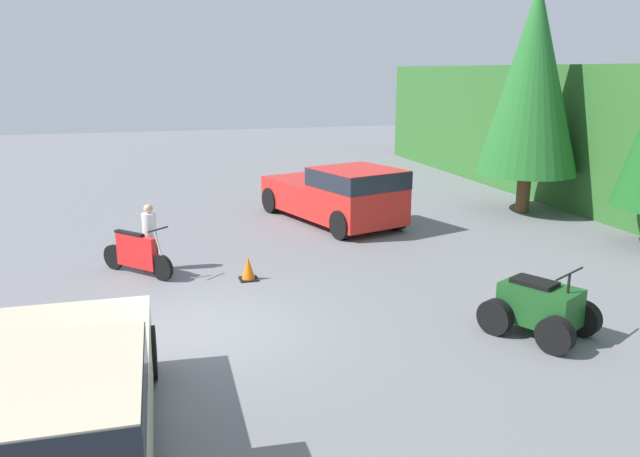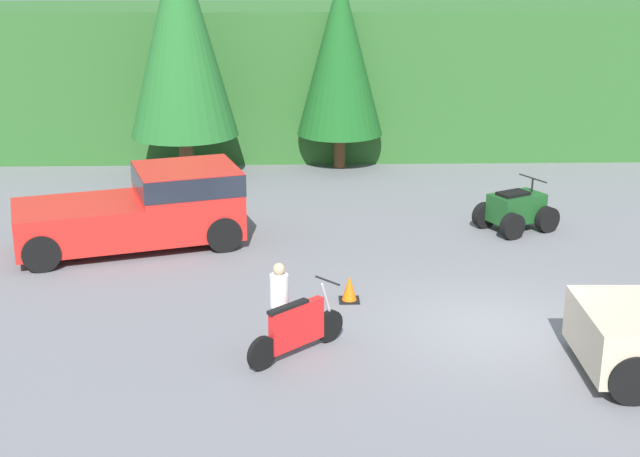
{
  "view_description": "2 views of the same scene",
  "coord_description": "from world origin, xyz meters",
  "px_view_note": "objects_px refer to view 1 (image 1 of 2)",
  "views": [
    {
      "loc": [
        10.86,
        -0.69,
        4.68
      ],
      "look_at": [
        -3.21,
        3.29,
        0.95
      ],
      "focal_mm": 35.0,
      "sensor_mm": 36.0,
      "label": 1
    },
    {
      "loc": [
        -3.73,
        -15.34,
        7.0
      ],
      "look_at": [
        -3.21,
        3.29,
        0.95
      ],
      "focal_mm": 50.0,
      "sensor_mm": 36.0,
      "label": 2
    }
  ],
  "objects_px": {
    "rider_person": "(150,234)",
    "traffic_cone": "(248,269)",
    "pickup_truck_red": "(339,193)",
    "dirt_bike": "(137,254)",
    "quad_atv": "(539,308)",
    "pickup_truck_second": "(48,410)"
  },
  "relations": [
    {
      "from": "quad_atv",
      "to": "dirt_bike",
      "type": "bearing_deg",
      "value": -156.48
    },
    {
      "from": "pickup_truck_red",
      "to": "rider_person",
      "type": "xyz_separation_m",
      "value": [
        3.18,
        -5.74,
        -0.11
      ]
    },
    {
      "from": "dirt_bike",
      "to": "traffic_cone",
      "type": "distance_m",
      "value": 2.68
    },
    {
      "from": "quad_atv",
      "to": "rider_person",
      "type": "relative_size",
      "value": 1.35
    },
    {
      "from": "pickup_truck_second",
      "to": "dirt_bike",
      "type": "bearing_deg",
      "value": 174.61
    },
    {
      "from": "pickup_truck_second",
      "to": "quad_atv",
      "type": "relative_size",
      "value": 2.32
    },
    {
      "from": "pickup_truck_red",
      "to": "traffic_cone",
      "type": "xyz_separation_m",
      "value": [
        4.56,
        -3.63,
        -0.73
      ]
    },
    {
      "from": "pickup_truck_red",
      "to": "dirt_bike",
      "type": "relative_size",
      "value": 3.32
    },
    {
      "from": "traffic_cone",
      "to": "pickup_truck_second",
      "type": "bearing_deg",
      "value": -26.61
    },
    {
      "from": "pickup_truck_red",
      "to": "quad_atv",
      "type": "bearing_deg",
      "value": -11.4
    },
    {
      "from": "quad_atv",
      "to": "traffic_cone",
      "type": "bearing_deg",
      "value": -162.59
    },
    {
      "from": "pickup_truck_second",
      "to": "traffic_cone",
      "type": "bearing_deg",
      "value": 154.65
    },
    {
      "from": "rider_person",
      "to": "traffic_cone",
      "type": "relative_size",
      "value": 2.93
    },
    {
      "from": "dirt_bike",
      "to": "rider_person",
      "type": "xyz_separation_m",
      "value": [
        -0.31,
        0.33,
        0.38
      ]
    },
    {
      "from": "quad_atv",
      "to": "traffic_cone",
      "type": "relative_size",
      "value": 3.96
    },
    {
      "from": "traffic_cone",
      "to": "quad_atv",
      "type": "bearing_deg",
      "value": 45.51
    },
    {
      "from": "dirt_bike",
      "to": "quad_atv",
      "type": "xyz_separation_m",
      "value": [
        5.55,
        7.0,
        0.01
      ]
    },
    {
      "from": "rider_person",
      "to": "dirt_bike",
      "type": "bearing_deg",
      "value": -72.65
    },
    {
      "from": "rider_person",
      "to": "traffic_cone",
      "type": "xyz_separation_m",
      "value": [
        1.38,
        2.11,
        -0.62
      ]
    },
    {
      "from": "dirt_bike",
      "to": "rider_person",
      "type": "bearing_deg",
      "value": 90.47
    },
    {
      "from": "pickup_truck_second",
      "to": "quad_atv",
      "type": "bearing_deg",
      "value": 106.82
    },
    {
      "from": "pickup_truck_second",
      "to": "rider_person",
      "type": "xyz_separation_m",
      "value": [
        -8.05,
        1.23,
        -0.11
      ]
    }
  ]
}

